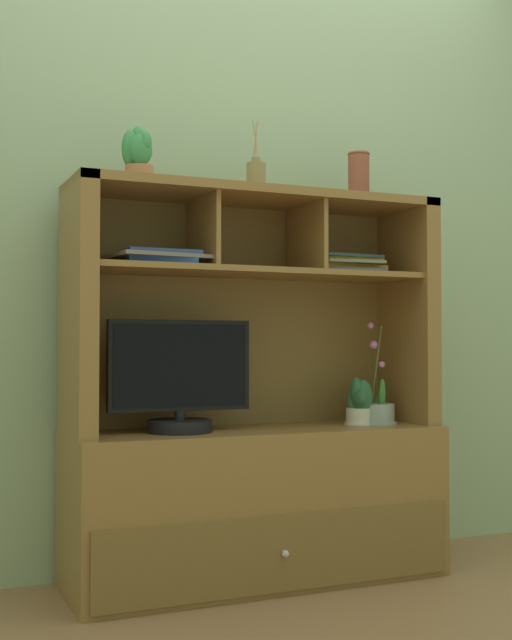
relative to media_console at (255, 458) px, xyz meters
name	(u,v)px	position (x,y,z in m)	size (l,w,h in m)	color
floor_plane	(256,583)	(0.00, -0.01, -0.43)	(6.00, 6.00, 0.02)	#9A6B46
back_wall	(230,191)	(0.00, 0.24, 0.98)	(6.00, 0.02, 2.80)	#9AB389
media_console	(255,458)	(0.00, 0.00, 0.00)	(1.31, 0.47, 1.35)	olive
tv_monitor	(180,383)	(-0.29, -0.04, 0.27)	(0.49, 0.22, 0.37)	black
potted_orchid	(377,411)	(0.48, -0.03, 0.15)	(0.15, 0.15, 0.38)	#90A093
potted_fern	(359,402)	(0.40, -0.03, 0.19)	(0.11, 0.12, 0.17)	beige
magazine_stack_left	(342,266)	(0.37, 0.04, 0.69)	(0.31, 0.27, 0.07)	slate
magazine_stack_centre	(157,258)	(-0.37, -0.03, 0.68)	(0.33, 0.27, 0.05)	#294989
diffuser_bottle	(255,177)	(0.00, 0.00, 0.99)	(0.07, 0.07, 0.26)	olive
potted_succulent	(138,155)	(-0.43, -0.01, 1.02)	(0.11, 0.11, 0.20)	#B77145
ceramic_vase	(359,177)	(0.43, 0.01, 1.02)	(0.08, 0.08, 0.18)	brown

